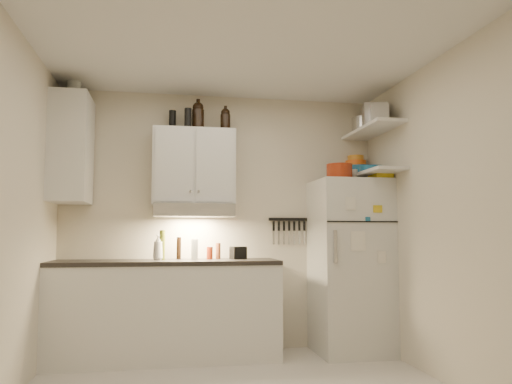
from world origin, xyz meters
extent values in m
cube|color=silver|center=(0.00, 0.00, 2.61)|extent=(3.20, 3.00, 0.02)
cube|color=beige|center=(0.00, 1.51, 1.30)|extent=(3.20, 0.02, 2.60)
cube|color=beige|center=(-1.61, 0.00, 1.30)|extent=(0.02, 3.00, 2.60)
cube|color=beige|center=(1.61, 0.00, 1.30)|extent=(0.02, 3.00, 2.60)
cube|color=silver|center=(-0.55, 1.20, 0.44)|extent=(2.10, 0.60, 0.88)
cube|color=black|center=(-0.55, 1.20, 0.90)|extent=(2.10, 0.62, 0.04)
cube|color=silver|center=(-0.30, 1.33, 1.83)|extent=(0.80, 0.33, 0.75)
cube|color=silver|center=(-1.44, 1.20, 1.95)|extent=(0.33, 0.55, 1.00)
cube|color=silver|center=(-0.30, 1.27, 1.39)|extent=(0.76, 0.46, 0.12)
cube|color=silver|center=(1.25, 1.16, 0.85)|extent=(0.70, 0.68, 1.70)
cube|color=silver|center=(1.45, 1.02, 2.20)|extent=(0.30, 0.95, 0.03)
cube|color=silver|center=(1.45, 1.02, 1.76)|extent=(0.30, 0.95, 0.03)
cube|color=black|center=(0.70, 1.49, 1.32)|extent=(0.42, 0.02, 0.03)
cylinder|color=maroon|center=(1.10, 1.03, 1.77)|extent=(0.31, 0.31, 0.15)
cube|color=gold|center=(1.50, 0.95, 1.74)|extent=(0.18, 0.22, 0.07)
cylinder|color=silver|center=(1.30, 1.13, 1.76)|extent=(0.08, 0.08, 0.11)
cylinder|color=silver|center=(1.53, 1.39, 2.31)|extent=(0.34, 0.34, 0.20)
cube|color=#AAAAAD|center=(1.45, 0.95, 2.33)|extent=(0.27, 0.25, 0.22)
cube|color=#AAAAAD|center=(1.42, 0.78, 2.30)|extent=(0.21, 0.21, 0.17)
cylinder|color=#175883|center=(1.45, 1.38, 1.83)|extent=(0.28, 0.28, 0.11)
cylinder|color=orange|center=(1.44, 1.45, 1.92)|extent=(0.22, 0.22, 0.07)
cylinder|color=orange|center=(1.44, 1.45, 1.98)|extent=(0.17, 0.17, 0.06)
cylinder|color=#175883|center=(1.43, 1.01, 1.80)|extent=(0.27, 0.27, 0.06)
cylinder|color=black|center=(-0.37, 1.27, 2.30)|extent=(0.08, 0.08, 0.20)
cylinder|color=black|center=(-0.51, 1.40, 2.30)|extent=(0.09, 0.09, 0.20)
cylinder|color=silver|center=(-1.44, 1.24, 2.54)|extent=(0.16, 0.16, 0.18)
imported|color=silver|center=(-0.63, 1.22, 1.05)|extent=(0.14, 0.14, 0.27)
cylinder|color=brown|center=(-0.05, 1.35, 1.00)|extent=(0.05, 0.05, 0.16)
cylinder|color=#626C1B|center=(-0.59, 1.24, 1.06)|extent=(0.06, 0.06, 0.28)
cylinder|color=black|center=(-0.43, 1.34, 1.03)|extent=(0.05, 0.05, 0.22)
cylinder|color=silver|center=(-0.29, 1.22, 1.02)|extent=(0.08, 0.08, 0.20)
cylinder|color=maroon|center=(-0.14, 1.28, 0.98)|extent=(0.07, 0.07, 0.12)
cube|color=black|center=(0.14, 1.27, 0.98)|extent=(0.17, 0.15, 0.12)
camera|label=1|loc=(-0.56, -3.59, 1.15)|focal=35.00mm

